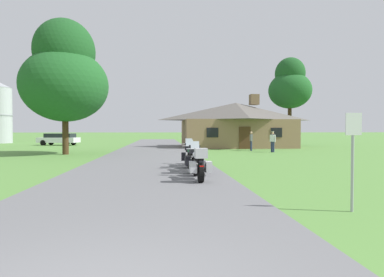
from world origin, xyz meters
The scene contains 13 objects.
ground_plane centered at (0.00, 20.00, 0.00)m, with size 500.00×500.00×0.00m, color #56893D.
asphalt_driveway centered at (0.00, 18.00, 0.03)m, with size 6.40×80.00×0.06m, color slate.
motorcycle_white_nearest_to_camera centered at (1.95, 7.77, 0.61)m, with size 0.73×2.08×1.30m.
motorcycle_green_second_in_row centered at (1.96, 9.91, 0.61)m, with size 0.75×2.08×1.30m.
motorcycle_white_farthest_in_row centered at (1.98, 11.90, 0.61)m, with size 0.80×2.08×1.30m.
stone_lodge centered at (8.53, 29.70, 2.41)m, with size 11.69×7.64×5.58m.
bystander_gray_shirt_near_lodge centered at (8.42, 23.58, 0.93)m, with size 0.29×0.54×1.67m.
bystander_white_shirt_beside_signpost centered at (9.61, 21.59, 0.95)m, with size 0.38×0.47×1.69m.
metal_signpost_roadside centered at (4.79, 3.52, 1.35)m, with size 0.36×0.06×2.14m.
tree_left_near centered at (-6.31, 20.85, 5.77)m, with size 6.19×6.19×9.83m.
tree_right_of_lodge centered at (15.69, 32.65, 7.01)m, with size 4.95×4.95×10.28m.
metal_silo_distant centered at (-21.45, 42.72, 4.18)m, with size 3.05×3.05×8.35m.
parked_white_suv_far_left centered at (-11.43, 35.69, 0.78)m, with size 4.87×2.70×1.40m.
Camera 1 is at (0.68, -2.83, 1.76)m, focal length 29.29 mm.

